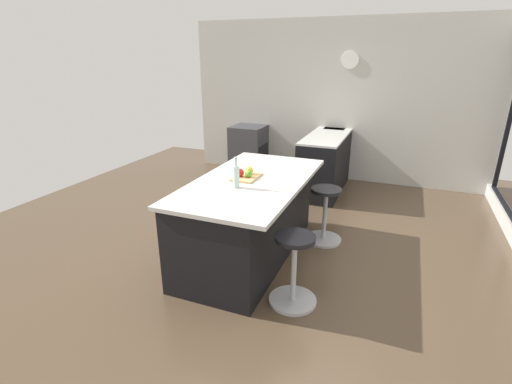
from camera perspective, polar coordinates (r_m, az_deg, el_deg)
The scene contains 12 objects.
ground_plane at distance 4.36m, azimuth 2.79°, elevation -9.25°, with size 8.14×8.14×0.00m, color brown.
interior_partition_left at distance 6.88m, azimuth 11.87°, elevation 13.36°, with size 0.15×5.25×2.74m.
sink_cabinet at distance 6.70m, azimuth 11.31°, elevation 5.37°, with size 2.42×0.60×1.21m.
oven_range at distance 7.13m, azimuth -1.14°, elevation 6.49°, with size 0.60×0.61×0.90m.
kitchen_island at distance 4.12m, azimuth -1.26°, elevation -3.90°, with size 2.08×1.10×0.91m.
stool_by_window at distance 4.56m, azimuth 10.46°, elevation -3.70°, with size 0.44×0.44×0.68m.
stool_middle at distance 3.43m, azimuth 5.79°, elevation -12.04°, with size 0.44×0.44×0.68m.
cutting_board at distance 3.99m, azimuth -1.43°, elevation 2.31°, with size 0.36×0.24×0.02m, color tan.
apple_green at distance 3.94m, azimuth -1.12°, elevation 2.82°, with size 0.08×0.08×0.08m, color #609E2D.
apple_red at distance 3.96m, azimuth -2.50°, elevation 2.98°, with size 0.09×0.09×0.09m, color red.
apple_yellow at distance 4.04m, azimuth -1.04°, elevation 3.34°, with size 0.08×0.08×0.08m, color gold.
water_bottle at distance 3.66m, azimuth -3.07°, elevation 2.49°, with size 0.06×0.06×0.31m.
Camera 1 is at (3.59, 1.22, 2.14)m, focal length 26.15 mm.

